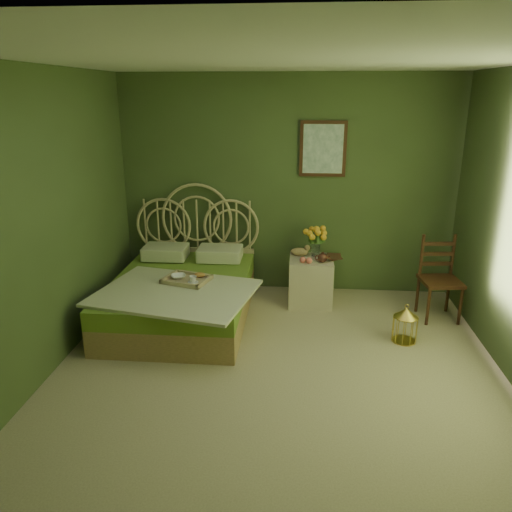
# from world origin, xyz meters

# --- Properties ---
(floor) EXTENTS (4.50, 4.50, 0.00)m
(floor) POSITION_xyz_m (0.00, 0.00, 0.00)
(floor) COLOR tan
(floor) RESTS_ON ground
(ceiling) EXTENTS (4.50, 4.50, 0.00)m
(ceiling) POSITION_xyz_m (0.00, 0.00, 2.60)
(ceiling) COLOR silver
(ceiling) RESTS_ON wall_back
(wall_back) EXTENTS (4.00, 0.00, 4.00)m
(wall_back) POSITION_xyz_m (0.00, 2.25, 1.30)
(wall_back) COLOR #485E31
(wall_back) RESTS_ON floor
(wall_left) EXTENTS (0.00, 4.50, 4.50)m
(wall_left) POSITION_xyz_m (-2.00, 0.00, 1.30)
(wall_left) COLOR #485E31
(wall_left) RESTS_ON floor
(wall_art) EXTENTS (0.54, 0.04, 0.64)m
(wall_art) POSITION_xyz_m (0.41, 2.22, 1.75)
(wall_art) COLOR #34220E
(wall_art) RESTS_ON wall_back
(bed) EXTENTS (1.68, 2.13, 1.32)m
(bed) POSITION_xyz_m (-1.10, 1.27, 0.29)
(bed) COLOR tan
(bed) RESTS_ON floor
(nightstand) EXTENTS (0.50, 0.50, 0.98)m
(nightstand) POSITION_xyz_m (0.32, 1.79, 0.35)
(nightstand) COLOR beige
(nightstand) RESTS_ON floor
(chair) EXTENTS (0.44, 0.44, 0.91)m
(chair) POSITION_xyz_m (1.70, 1.56, 0.50)
(chair) COLOR #34220E
(chair) RESTS_ON floor
(birdcage) EXTENTS (0.24, 0.24, 0.36)m
(birdcage) POSITION_xyz_m (1.23, 0.89, 0.18)
(birdcage) COLOR gold
(birdcage) RESTS_ON floor
(book_lower) EXTENTS (0.22, 0.25, 0.02)m
(book_lower) POSITION_xyz_m (0.49, 1.80, 0.56)
(book_lower) COLOR #381E0F
(book_lower) RESTS_ON nightstand
(book_upper) EXTENTS (0.16, 0.22, 0.02)m
(book_upper) POSITION_xyz_m (0.49, 1.80, 0.58)
(book_upper) COLOR #472819
(book_upper) RESTS_ON nightstand
(cereal_bowl) EXTENTS (0.20, 0.20, 0.04)m
(cereal_bowl) POSITION_xyz_m (-1.10, 1.12, 0.53)
(cereal_bowl) COLOR white
(cereal_bowl) RESTS_ON bed
(coffee_cup) EXTENTS (0.08, 0.08, 0.07)m
(coffee_cup) POSITION_xyz_m (-0.92, 1.01, 0.55)
(coffee_cup) COLOR white
(coffee_cup) RESTS_ON bed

